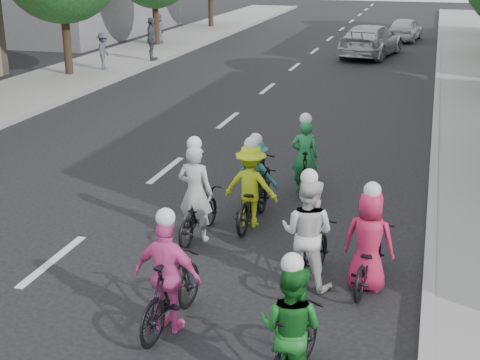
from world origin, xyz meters
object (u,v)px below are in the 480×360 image
at_px(cyclist_6, 307,244).
at_px(cyclist_1, 291,338).
at_px(follow_car_trail, 405,29).
at_px(spectator_1, 152,39).
at_px(spectator_0, 104,51).
at_px(cyclist_7, 256,179).
at_px(follow_car_lead, 371,41).
at_px(cyclist_3, 170,285).
at_px(cyclist_5, 305,164).
at_px(cyclist_4, 368,251).
at_px(spectator_2, 158,29).
at_px(cyclist_2, 251,193).
at_px(cyclist_0, 197,206).

bearing_deg(cyclist_6, cyclist_1, 106.02).
xyz_separation_m(cyclist_1, follow_car_trail, (-0.37, 32.49, -0.02)).
bearing_deg(spectator_1, spectator_0, 143.68).
bearing_deg(cyclist_7, follow_car_lead, -86.83).
height_order(follow_car_lead, follow_car_trail, follow_car_lead).
relative_size(cyclist_3, cyclist_5, 1.04).
bearing_deg(spectator_1, cyclist_4, -163.35).
bearing_deg(spectator_2, cyclist_7, -154.97).
distance_m(cyclist_2, cyclist_3, 3.80).
distance_m(cyclist_6, follow_car_trail, 29.88).
relative_size(cyclist_1, cyclist_3, 0.98).
xyz_separation_m(cyclist_6, spectator_1, (-10.51, 18.59, 0.42)).
relative_size(cyclist_1, spectator_0, 1.16).
distance_m(spectator_0, spectator_1, 2.82).
bearing_deg(cyclist_3, cyclist_0, -71.72).
relative_size(cyclist_4, follow_car_trail, 0.46).
relative_size(cyclist_7, spectator_1, 0.96).
xyz_separation_m(cyclist_0, cyclist_3, (0.66, -2.95, 0.04)).
height_order(cyclist_6, follow_car_trail, cyclist_6).
distance_m(cyclist_1, cyclist_4, 2.84).
bearing_deg(spectator_1, cyclist_1, -168.12).
xyz_separation_m(cyclist_3, cyclist_4, (2.46, 1.93, -0.06)).
distance_m(cyclist_3, spectator_0, 20.35).
relative_size(cyclist_0, cyclist_3, 1.06).
bearing_deg(cyclist_5, spectator_0, -57.29).
bearing_deg(spectator_0, spectator_2, -7.26).
bearing_deg(cyclist_7, cyclist_4, 136.27).
bearing_deg(cyclist_4, cyclist_2, -31.64).
height_order(cyclist_4, cyclist_5, cyclist_4).
xyz_separation_m(cyclist_0, follow_car_trail, (2.14, 28.70, 0.03)).
relative_size(cyclist_2, spectator_1, 0.97).
xyz_separation_m(cyclist_4, cyclist_7, (-2.48, 2.70, 0.02)).
height_order(cyclist_3, cyclist_7, cyclist_3).
bearing_deg(spectator_1, cyclist_0, -169.64).
bearing_deg(cyclist_3, follow_car_lead, -84.84).
bearing_deg(cyclist_4, follow_car_lead, -77.57).
bearing_deg(cyclist_6, cyclist_0, -18.62).
xyz_separation_m(cyclist_0, cyclist_4, (3.12, -1.02, -0.01)).
distance_m(cyclist_6, spectator_1, 21.36).
xyz_separation_m(cyclist_3, cyclist_5, (0.72, 5.91, -0.06)).
height_order(cyclist_4, follow_car_trail, cyclist_4).
distance_m(cyclist_2, spectator_0, 17.21).
bearing_deg(cyclist_7, cyclist_1, 112.58).
relative_size(cyclist_4, spectator_1, 0.91).
xyz_separation_m(cyclist_6, follow_car_trail, (-0.07, 29.88, -0.03)).
height_order(cyclist_7, follow_car_trail, cyclist_7).
relative_size(cyclist_2, cyclist_4, 1.07).
bearing_deg(follow_car_trail, cyclist_7, 94.13).
bearing_deg(cyclist_5, follow_car_lead, -97.91).
bearing_deg(spectator_2, cyclist_4, -152.95).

